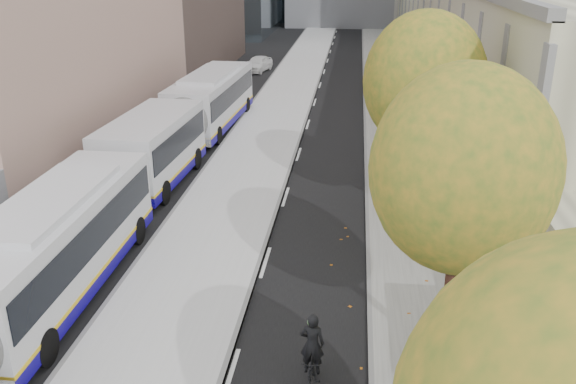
# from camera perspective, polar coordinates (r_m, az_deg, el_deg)

# --- Properties ---
(bus_platform) EXTENTS (4.25, 150.00, 0.15)m
(bus_platform) POSITION_cam_1_polar(r_m,az_deg,el_deg) (36.78, -1.73, 6.15)
(bus_platform) COLOR silver
(bus_platform) RESTS_ON ground
(sidewalk) EXTENTS (4.75, 150.00, 0.08)m
(sidewalk) POSITION_cam_1_polar(r_m,az_deg,el_deg) (36.57, 10.84, 5.63)
(sidewalk) COLOR gray
(sidewalk) RESTS_ON ground
(building_tan) EXTENTS (18.00, 92.00, 8.00)m
(building_tan) POSITION_cam_1_polar(r_m,az_deg,el_deg) (65.97, 19.60, 15.23)
(building_tan) COLOR gray
(building_tan) RESTS_ON ground
(bus_shelter) EXTENTS (1.90, 4.40, 2.53)m
(bus_shelter) POSITION_cam_1_polar(r_m,az_deg,el_deg) (14.17, 24.60, -13.03)
(bus_shelter) COLOR #383A3F
(bus_shelter) RESTS_ON sidewalk
(tree_c) EXTENTS (4.20, 4.20, 7.28)m
(tree_c) POSITION_cam_1_polar(r_m,az_deg,el_deg) (14.10, 16.06, 1.96)
(tree_c) COLOR black
(tree_c) RESTS_ON sidewalk
(tree_d) EXTENTS (4.40, 4.40, 7.60)m
(tree_d) POSITION_cam_1_polar(r_m,az_deg,el_deg) (22.68, 12.65, 10.02)
(tree_d) COLOR black
(tree_d) RESTS_ON sidewalk
(bus_far) EXTENTS (3.53, 18.72, 3.10)m
(bus_far) POSITION_cam_1_polar(r_m,az_deg,el_deg) (32.94, -9.09, 6.99)
(bus_far) COLOR silver
(bus_far) RESTS_ON ground
(cyclist) EXTENTS (0.60, 1.59, 2.02)m
(cyclist) POSITION_cam_1_polar(r_m,az_deg,el_deg) (15.00, 2.25, -15.47)
(cyclist) COLOR black
(cyclist) RESTS_ON ground
(distant_car) EXTENTS (2.43, 4.30, 1.38)m
(distant_car) POSITION_cam_1_polar(r_m,az_deg,el_deg) (55.00, -2.83, 11.90)
(distant_car) COLOR silver
(distant_car) RESTS_ON ground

